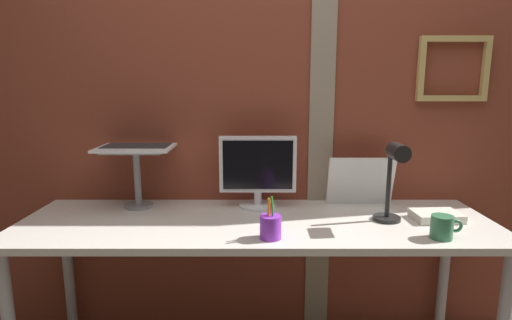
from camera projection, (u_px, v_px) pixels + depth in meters
name	position (u px, v px, depth m)	size (l,w,h in m)	color
brick_wall_back	(277.00, 88.00, 2.05)	(3.16, 0.16, 2.59)	brown
desk	(256.00, 235.00, 1.80)	(2.07, 0.63, 0.73)	silver
monitor	(258.00, 169.00, 1.94)	(0.37, 0.18, 0.35)	white
laptop_stand	(137.00, 169.00, 1.94)	(0.28, 0.22, 0.29)	gray
laptop	(139.00, 135.00, 1.98)	(0.35, 0.31, 0.23)	white
whiteboard_panel	(360.00, 181.00, 1.99)	(0.32, 0.02, 0.25)	white
desk_lamp	(393.00, 174.00, 1.69)	(0.12, 0.20, 0.35)	black
pen_cup	(270.00, 227.00, 1.57)	(0.08, 0.08, 0.17)	purple
coffee_mug	(442.00, 227.00, 1.57)	(0.12, 0.08, 0.09)	#33724C
paper_clutter_stack	(436.00, 216.00, 1.78)	(0.20, 0.14, 0.04)	silver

